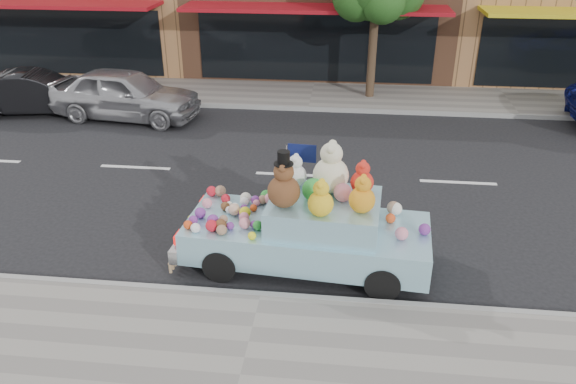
# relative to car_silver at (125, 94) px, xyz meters

# --- Properties ---
(ground) EXTENTS (120.00, 120.00, 0.00)m
(ground) POSITION_rel_car_silver_xyz_m (5.56, -3.66, -0.78)
(ground) COLOR black
(ground) RESTS_ON ground
(near_sidewalk) EXTENTS (60.00, 3.00, 0.12)m
(near_sidewalk) POSITION_rel_car_silver_xyz_m (5.56, -10.16, -0.72)
(near_sidewalk) COLOR gray
(near_sidewalk) RESTS_ON ground
(far_sidewalk) EXTENTS (60.00, 3.00, 0.12)m
(far_sidewalk) POSITION_rel_car_silver_xyz_m (5.56, 2.84, -0.72)
(far_sidewalk) COLOR gray
(far_sidewalk) RESTS_ON ground
(near_kerb) EXTENTS (60.00, 0.12, 0.13)m
(near_kerb) POSITION_rel_car_silver_xyz_m (5.56, -8.66, -0.72)
(near_kerb) COLOR gray
(near_kerb) RESTS_ON ground
(far_kerb) EXTENTS (60.00, 0.12, 0.13)m
(far_kerb) POSITION_rel_car_silver_xyz_m (5.56, 1.34, -0.72)
(far_kerb) COLOR gray
(far_kerb) RESTS_ON ground
(car_silver) EXTENTS (4.78, 2.38, 1.56)m
(car_silver) POSITION_rel_car_silver_xyz_m (0.00, 0.00, 0.00)
(car_silver) COLOR #AAAAAF
(car_silver) RESTS_ON ground
(car_dark) EXTENTS (4.29, 2.20, 1.35)m
(car_dark) POSITION_rel_car_silver_xyz_m (-3.05, 0.19, -0.11)
(car_dark) COLOR black
(car_dark) RESTS_ON ground
(art_car) EXTENTS (4.61, 2.09, 2.35)m
(art_car) POSITION_rel_car_silver_xyz_m (6.25, -7.50, 0.03)
(art_car) COLOR black
(art_car) RESTS_ON ground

